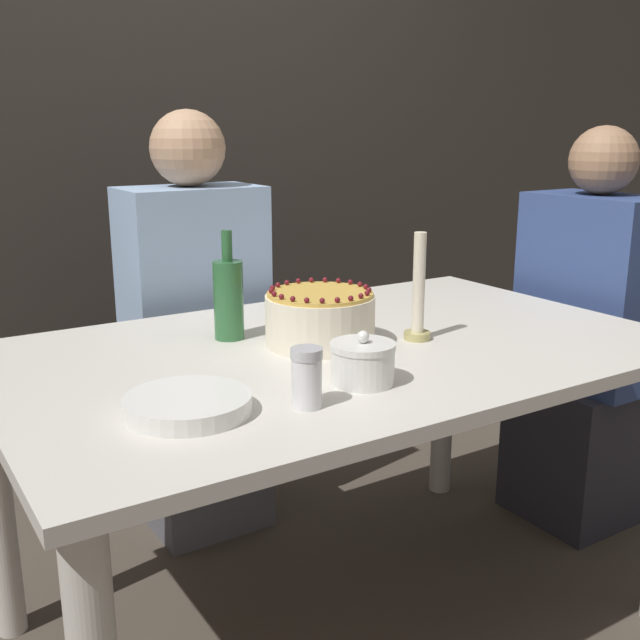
# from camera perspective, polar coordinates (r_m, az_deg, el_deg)

# --- Properties ---
(ground_plane) EXTENTS (12.00, 12.00, 0.00)m
(ground_plane) POSITION_cam_1_polar(r_m,az_deg,el_deg) (2.03, 1.34, -22.08)
(ground_plane) COLOR #4C4238
(wall_behind) EXTENTS (8.00, 0.05, 2.60)m
(wall_behind) POSITION_cam_1_polar(r_m,az_deg,el_deg) (2.90, -14.64, 15.85)
(wall_behind) COLOR #38332D
(wall_behind) RESTS_ON ground_plane
(dining_table) EXTENTS (1.51, 0.94, 0.73)m
(dining_table) POSITION_cam_1_polar(r_m,az_deg,el_deg) (1.73, 1.46, -5.21)
(dining_table) COLOR beige
(dining_table) RESTS_ON ground_plane
(cake) EXTENTS (0.25, 0.25, 0.13)m
(cake) POSITION_cam_1_polar(r_m,az_deg,el_deg) (1.69, -0.00, 0.13)
(cake) COLOR #EFE5CC
(cake) RESTS_ON dining_table
(sugar_bowl) EXTENTS (0.13, 0.13, 0.11)m
(sugar_bowl) POSITION_cam_1_polar(r_m,az_deg,el_deg) (1.44, 3.27, -3.27)
(sugar_bowl) COLOR white
(sugar_bowl) RESTS_ON dining_table
(sugar_shaker) EXTENTS (0.06, 0.06, 0.11)m
(sugar_shaker) POSITION_cam_1_polar(r_m,az_deg,el_deg) (1.32, -1.03, -4.40)
(sugar_shaker) COLOR white
(sugar_shaker) RESTS_ON dining_table
(plate_stack) EXTENTS (0.22, 0.22, 0.03)m
(plate_stack) POSITION_cam_1_polar(r_m,az_deg,el_deg) (1.32, -10.05, -6.35)
(plate_stack) COLOR white
(plate_stack) RESTS_ON dining_table
(candle) EXTENTS (0.06, 0.06, 0.25)m
(candle) POSITION_cam_1_polar(r_m,az_deg,el_deg) (1.73, 7.51, 1.72)
(candle) COLOR tan
(candle) RESTS_ON dining_table
(bottle) EXTENTS (0.07, 0.07, 0.25)m
(bottle) POSITION_cam_1_polar(r_m,az_deg,el_deg) (1.74, -6.99, 1.69)
(bottle) COLOR #2D6638
(bottle) RESTS_ON dining_table
(person_man_blue_shirt) EXTENTS (0.40, 0.34, 1.26)m
(person_man_blue_shirt) POSITION_cam_1_polar(r_m,az_deg,el_deg) (2.29, -9.39, -2.40)
(person_man_blue_shirt) COLOR #595960
(person_man_blue_shirt) RESTS_ON ground_plane
(person_woman_floral) EXTENTS (0.34, 0.40, 1.22)m
(person_woman_floral) POSITION_cam_1_polar(r_m,az_deg,el_deg) (2.44, 19.56, -2.59)
(person_woman_floral) COLOR #2D2D38
(person_woman_floral) RESTS_ON ground_plane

